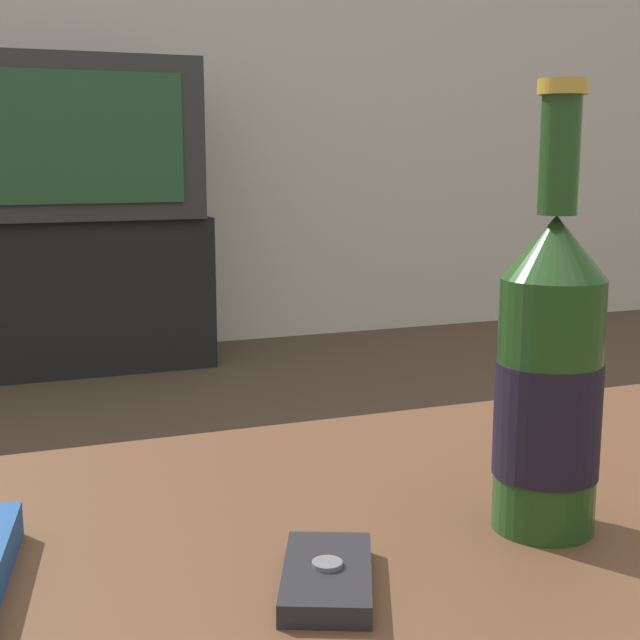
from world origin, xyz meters
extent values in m
cube|color=black|center=(0.01, 2.76, 0.26)|extent=(0.93, 0.38, 0.52)
cube|color=#2D2D2D|center=(0.01, 2.76, 0.78)|extent=(0.87, 0.43, 0.53)
cube|color=#234C2D|center=(0.01, 2.54, 0.78)|extent=(0.71, 0.01, 0.41)
cylinder|color=#1E4219|center=(0.07, 0.12, 0.56)|extent=(0.07, 0.07, 0.18)
cylinder|color=black|center=(0.07, 0.12, 0.55)|extent=(0.07, 0.07, 0.08)
cone|color=#1E4219|center=(0.07, 0.12, 0.67)|extent=(0.07, 0.07, 0.04)
cylinder|color=#1E4219|center=(0.07, 0.12, 0.73)|extent=(0.03, 0.03, 0.08)
cylinder|color=#B79333|center=(0.07, 0.12, 0.77)|extent=(0.03, 0.03, 0.01)
cube|color=#232328|center=(-0.10, 0.09, 0.48)|extent=(0.09, 0.11, 0.01)
cylinder|color=slate|center=(-0.10, 0.09, 0.49)|extent=(0.02, 0.02, 0.00)
camera|label=1|loc=(-0.28, -0.38, 0.73)|focal=50.00mm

